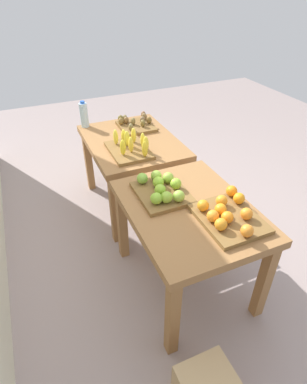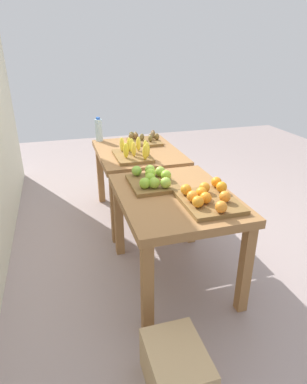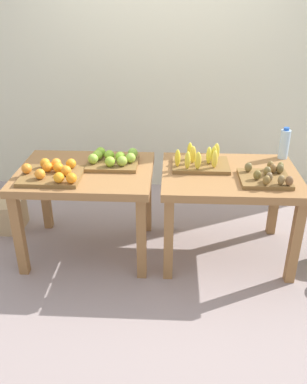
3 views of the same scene
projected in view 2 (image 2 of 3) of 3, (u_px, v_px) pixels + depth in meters
name	position (u px, v px, depth m)	size (l,w,h in m)	color
ground_plane	(153.00, 241.00, 3.13)	(8.00, 8.00, 0.00)	gray
display_table_left	(175.00, 207.00, 2.38)	(1.04, 0.80, 0.74)	#98683B
display_table_right	(138.00, 160.00, 3.36)	(1.04, 0.80, 0.74)	#98683B
orange_bin	(208.00, 198.00, 2.19)	(0.47, 0.37, 0.11)	brown
apple_bin	(153.00, 180.00, 2.47)	(0.41, 0.34, 0.11)	brown
banana_crate	(134.00, 153.00, 3.08)	(0.44, 0.32, 0.17)	brown
kiwi_bin	(144.00, 140.00, 3.55)	(0.36, 0.33, 0.10)	brown
water_bottle	(99.00, 130.00, 3.59)	(0.08, 0.08, 0.26)	silver
watermelon_pile	(142.00, 173.00, 4.45)	(0.60, 0.62, 0.25)	#366C2A
cardboard_produce_box	(176.00, 370.00, 1.74)	(0.40, 0.30, 0.27)	tan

